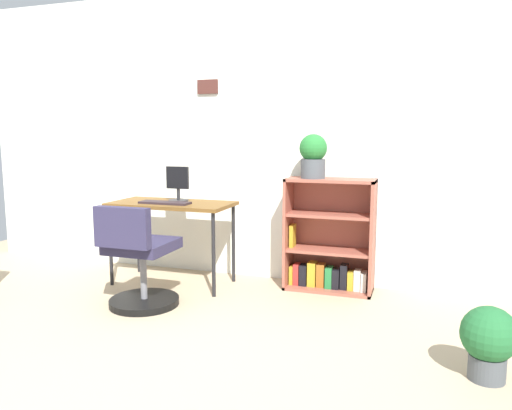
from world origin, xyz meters
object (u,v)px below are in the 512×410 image
(office_chair, at_px, (139,263))
(potted_plant_on_shelf, at_px, (313,155))
(potted_plant_floor, at_px, (489,339))
(bookshelf_low, at_px, (330,242))
(desk, at_px, (172,210))
(keyboard, at_px, (165,203))
(monitor, at_px, (178,185))

(office_chair, distance_m, potted_plant_on_shelf, 1.59)
(office_chair, bearing_deg, potted_plant_on_shelf, 37.41)
(office_chair, xyz_separation_m, potted_plant_floor, (2.31, -0.36, -0.12))
(office_chair, relative_size, bookshelf_low, 0.85)
(potted_plant_floor, bearing_deg, desk, 157.52)
(keyboard, bearing_deg, bookshelf_low, 16.45)
(keyboard, bearing_deg, desk, 85.29)
(monitor, relative_size, potted_plant_on_shelf, 0.84)
(potted_plant_on_shelf, bearing_deg, office_chair, -142.59)
(desk, distance_m, keyboard, 0.12)
(monitor, bearing_deg, keyboard, -99.87)
(keyboard, relative_size, potted_plant_on_shelf, 1.21)
(desk, bearing_deg, monitor, 73.57)
(potted_plant_on_shelf, distance_m, potted_plant_floor, 1.92)
(office_chair, height_order, potted_plant_floor, office_chair)
(potted_plant_floor, bearing_deg, bookshelf_low, 130.11)
(keyboard, distance_m, office_chair, 0.64)
(desk, bearing_deg, office_chair, -84.94)
(bookshelf_low, relative_size, potted_plant_on_shelf, 2.59)
(bookshelf_low, xyz_separation_m, potted_plant_floor, (1.06, -1.26, -0.18))
(monitor, bearing_deg, potted_plant_on_shelf, 7.79)
(keyboard, height_order, potted_plant_on_shelf, potted_plant_on_shelf)
(potted_plant_on_shelf, relative_size, potted_plant_floor, 0.90)
(bookshelf_low, bearing_deg, keyboard, -163.55)
(keyboard, xyz_separation_m, bookshelf_low, (1.31, 0.39, -0.32))
(office_chair, bearing_deg, keyboard, 96.94)
(keyboard, distance_m, potted_plant_floor, 2.58)
(desk, height_order, keyboard, keyboard)
(potted_plant_on_shelf, xyz_separation_m, potted_plant_floor, (1.20, -1.21, -0.89))
(bookshelf_low, height_order, potted_plant_on_shelf, potted_plant_on_shelf)
(monitor, relative_size, potted_plant_floor, 0.76)
(office_chair, bearing_deg, monitor, 92.66)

